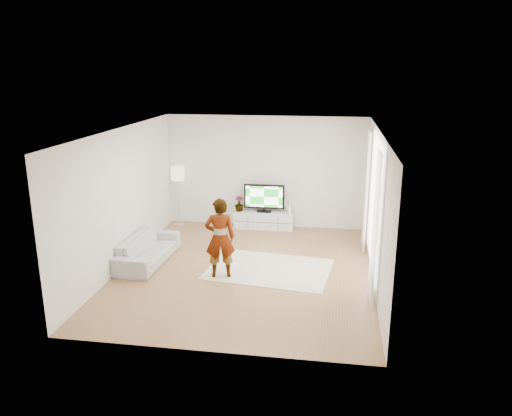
% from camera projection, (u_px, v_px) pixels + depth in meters
% --- Properties ---
extents(floor, '(6.00, 6.00, 0.00)m').
position_uv_depth(floor, '(245.00, 270.00, 10.04)').
color(floor, '#B07C4F').
rests_on(floor, ground).
extents(ceiling, '(6.00, 6.00, 0.00)m').
position_uv_depth(ceiling, '(244.00, 131.00, 9.27)').
color(ceiling, white).
rests_on(ceiling, wall_back).
extents(wall_left, '(0.02, 6.00, 2.80)m').
position_uv_depth(wall_left, '(122.00, 198.00, 10.02)').
color(wall_left, white).
rests_on(wall_left, floor).
extents(wall_right, '(0.02, 6.00, 2.80)m').
position_uv_depth(wall_right, '(377.00, 209.00, 9.28)').
color(wall_right, white).
rests_on(wall_right, floor).
extents(wall_back, '(5.00, 0.02, 2.80)m').
position_uv_depth(wall_back, '(266.00, 172.00, 12.50)').
color(wall_back, white).
rests_on(wall_back, floor).
extents(wall_front, '(5.00, 0.02, 2.80)m').
position_uv_depth(wall_front, '(206.00, 261.00, 6.80)').
color(wall_front, white).
rests_on(wall_front, floor).
extents(window, '(0.01, 2.60, 2.50)m').
position_uv_depth(window, '(374.00, 202.00, 9.56)').
color(window, white).
rests_on(window, wall_right).
extents(curtain_near, '(0.04, 0.70, 2.60)m').
position_uv_depth(curtain_near, '(375.00, 228.00, 8.36)').
color(curtain_near, white).
rests_on(curtain_near, floor).
extents(curtain_far, '(0.04, 0.70, 2.60)m').
position_uv_depth(curtain_far, '(366.00, 191.00, 10.83)').
color(curtain_far, white).
rests_on(curtain_far, floor).
extents(media_console, '(1.49, 0.42, 0.42)m').
position_uv_depth(media_console, '(264.00, 220.00, 12.61)').
color(media_console, silver).
rests_on(media_console, floor).
extents(television, '(1.02, 0.20, 0.71)m').
position_uv_depth(television, '(264.00, 197.00, 12.47)').
color(television, black).
rests_on(television, media_console).
extents(game_console, '(0.05, 0.16, 0.22)m').
position_uv_depth(game_console, '(290.00, 209.00, 12.42)').
color(game_console, white).
rests_on(game_console, media_console).
extents(potted_plant, '(0.28, 0.28, 0.39)m').
position_uv_depth(potted_plant, '(239.00, 204.00, 12.59)').
color(potted_plant, '#3F7238').
rests_on(potted_plant, media_console).
extents(rug, '(2.60, 2.02, 0.01)m').
position_uv_depth(rug, '(269.00, 269.00, 10.09)').
color(rug, beige).
rests_on(rug, floor).
extents(player, '(0.64, 0.50, 1.57)m').
position_uv_depth(player, '(220.00, 238.00, 9.53)').
color(player, '#334772').
rests_on(player, rug).
extents(sofa, '(0.82, 1.95, 0.56)m').
position_uv_depth(sofa, '(148.00, 249.00, 10.40)').
color(sofa, '#AEAEA9').
rests_on(sofa, floor).
extents(floor_lamp, '(0.34, 0.34, 1.52)m').
position_uv_depth(floor_lamp, '(178.00, 176.00, 12.57)').
color(floor_lamp, silver).
rests_on(floor_lamp, floor).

